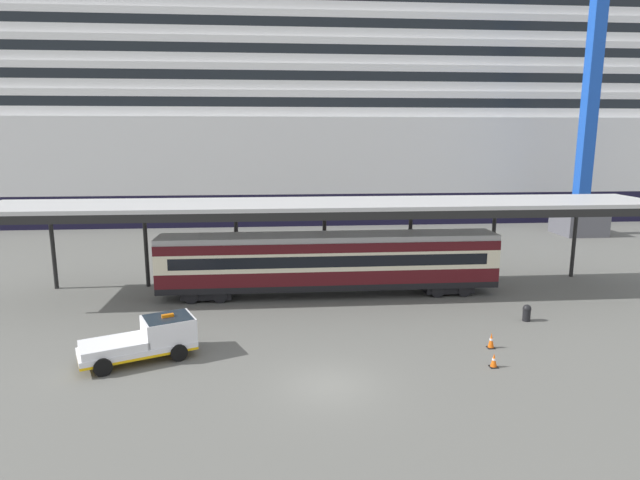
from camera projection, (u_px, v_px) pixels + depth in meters
ground_plane at (329, 385)px, 22.39m from camera, size 400.00×400.00×0.00m
cruise_ship at (342, 120)px, 73.55m from camera, size 125.33×27.45×36.11m
platform_canopy at (328, 206)px, 34.45m from camera, size 43.48×6.18×6.16m
train_carriage at (329, 261)px, 34.70m from camera, size 21.97×2.81×4.11m
service_truck at (149, 338)px, 25.00m from camera, size 5.57×3.93×2.02m
traffic_cone_near at (491, 341)px, 26.29m from camera, size 0.36×0.36×0.79m
traffic_cone_mid at (494, 360)px, 24.11m from camera, size 0.36×0.36×0.66m
dockside_crane at (598, 76)px, 53.88m from camera, size 14.89×4.40×51.88m
quay_bollard at (527, 312)px, 30.14m from camera, size 0.48×0.48×0.96m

